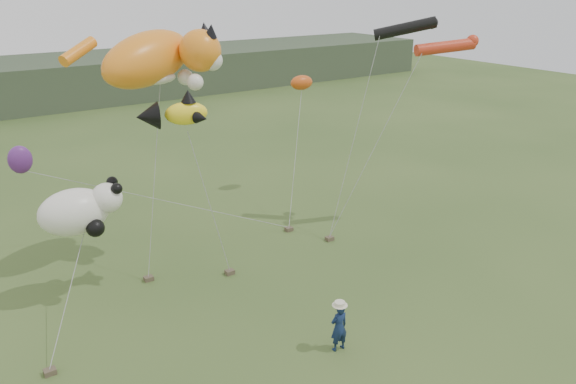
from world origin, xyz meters
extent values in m
plane|color=#385123|center=(0.00, 0.00, 0.00)|extent=(120.00, 120.00, 0.00)
cube|color=#2D3D28|center=(0.00, 45.00, 2.00)|extent=(90.00, 12.00, 4.00)
imported|color=#122245|center=(-0.21, -1.39, 0.84)|extent=(0.64, 0.44, 1.68)
cube|color=brown|center=(-3.61, 6.30, 0.09)|extent=(0.35, 0.28, 0.18)
cube|color=brown|center=(-0.71, 4.93, 0.09)|extent=(0.35, 0.28, 0.18)
cube|color=brown|center=(4.59, 5.12, 0.09)|extent=(0.35, 0.28, 0.18)
cube|color=brown|center=(-8.18, 2.58, 0.09)|extent=(0.35, 0.28, 0.18)
cube|color=brown|center=(3.64, 7.02, 0.09)|extent=(0.35, 0.28, 0.18)
ellipsoid|color=orange|center=(-2.41, 7.52, 8.42)|extent=(4.86, 3.58, 2.60)
sphere|color=orange|center=(-0.66, 6.65, 8.68)|extent=(1.58, 1.58, 1.58)
cone|color=black|center=(-0.40, 6.21, 9.43)|extent=(0.49, 0.60, 0.59)
cone|color=black|center=(-0.22, 7.08, 9.43)|extent=(0.49, 0.57, 0.56)
sphere|color=silver|center=(-0.31, 6.38, 8.33)|extent=(0.79, 0.79, 0.79)
ellipsoid|color=silver|center=(-2.24, 7.26, 7.72)|extent=(1.54, 0.77, 0.48)
sphere|color=silver|center=(-1.19, 6.12, 7.63)|extent=(0.61, 0.61, 0.61)
sphere|color=silver|center=(-1.01, 7.35, 7.63)|extent=(0.61, 0.61, 0.61)
cylinder|color=orange|center=(-4.69, 8.22, 8.77)|extent=(1.63, 1.19, 0.95)
ellipsoid|color=yellow|center=(-2.17, 4.89, 6.82)|extent=(1.62, 0.97, 0.81)
cone|color=black|center=(-3.46, 5.21, 6.82)|extent=(0.95, 1.11, 0.97)
cone|color=black|center=(-2.06, 4.89, 7.41)|extent=(0.54, 0.54, 0.43)
cone|color=black|center=(-1.84, 4.35, 6.71)|extent=(0.57, 0.60, 0.43)
cone|color=black|center=(-1.84, 5.43, 6.71)|extent=(0.57, 0.60, 0.43)
cylinder|color=black|center=(8.55, 5.19, 9.16)|extent=(2.34, 2.24, 1.09)
sphere|color=black|center=(9.76, 4.76, 9.38)|extent=(0.54, 0.54, 0.54)
cylinder|color=red|center=(9.73, 3.86, 8.42)|extent=(2.77, 1.44, 0.74)
sphere|color=red|center=(10.96, 3.42, 8.64)|extent=(0.55, 0.55, 0.55)
ellipsoid|color=white|center=(-6.02, 6.33, 3.51)|extent=(2.49, 1.66, 1.66)
sphere|color=white|center=(-4.91, 6.05, 3.88)|extent=(1.11, 1.11, 1.11)
sphere|color=black|center=(-4.64, 5.68, 4.30)|extent=(0.41, 0.41, 0.41)
sphere|color=black|center=(-4.55, 6.46, 4.30)|extent=(0.41, 0.41, 0.41)
sphere|color=black|center=(-5.56, 5.59, 3.05)|extent=(0.65, 0.65, 0.65)
sphere|color=black|center=(-6.76, 6.60, 3.15)|extent=(0.65, 0.65, 0.65)
ellipsoid|color=#CF4D13|center=(7.41, 11.33, 6.05)|extent=(1.32, 0.77, 0.77)
ellipsoid|color=#5C2575|center=(-6.71, 11.72, 4.16)|extent=(0.98, 0.65, 1.19)
camera|label=1|loc=(-10.10, -12.95, 11.18)|focal=35.00mm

